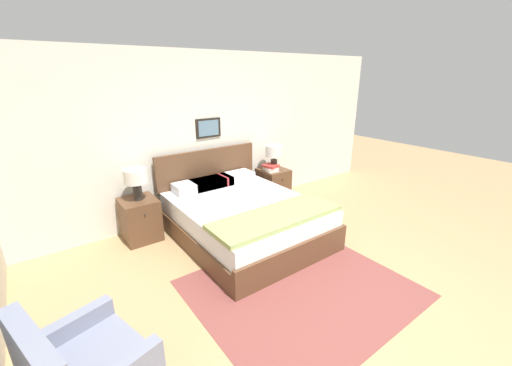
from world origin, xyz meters
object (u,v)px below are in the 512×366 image
bed (243,217)px  table_lamp_by_door (274,153)px  nightstand_near_window (140,219)px  nightstand_by_door (273,185)px  table_lamp_near_window (136,178)px

bed → table_lamp_by_door: bearing=33.3°
nightstand_near_window → table_lamp_by_door: bearing=-0.2°
nightstand_by_door → table_lamp_near_window: 2.51m
bed → nightstand_by_door: size_ratio=3.63×
nightstand_near_window → table_lamp_near_window: table_lamp_near_window is taller
table_lamp_near_window → table_lamp_by_door: 2.43m
table_lamp_near_window → table_lamp_by_door: (2.43, 0.00, 0.00)m
bed → table_lamp_near_window: (-1.21, 0.80, 0.61)m
bed → table_lamp_by_door: 1.59m
bed → table_lamp_near_window: bearing=146.4°
nightstand_near_window → table_lamp_by_door: (2.45, -0.01, 0.61)m
nightstand_by_door → table_lamp_by_door: table_lamp_by_door is taller
nightstand_by_door → bed: bearing=-146.4°
nightstand_near_window → table_lamp_by_door: 2.52m
bed → nightstand_near_window: bed is taller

